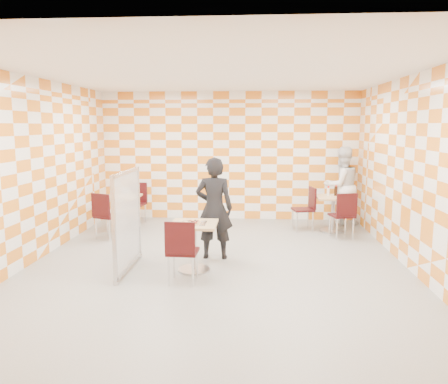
% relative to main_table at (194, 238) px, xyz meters
% --- Properties ---
extents(room_shell, '(7.00, 7.00, 7.00)m').
position_rel_main_table_xyz_m(room_shell, '(0.33, 0.88, 0.99)').
color(room_shell, gray).
rests_on(room_shell, ground).
extents(main_table, '(0.70, 0.70, 0.75)m').
position_rel_main_table_xyz_m(main_table, '(0.00, 0.00, 0.00)').
color(main_table, tan).
rests_on(main_table, ground).
extents(second_table, '(0.70, 0.70, 0.75)m').
position_rel_main_table_xyz_m(second_table, '(2.58, 2.69, 0.00)').
color(second_table, tan).
rests_on(second_table, ground).
extents(empty_table, '(0.70, 0.70, 0.75)m').
position_rel_main_table_xyz_m(empty_table, '(-1.85, 2.47, 0.00)').
color(empty_table, tan).
rests_on(empty_table, ground).
extents(chair_main_front, '(0.43, 0.44, 0.92)m').
position_rel_main_table_xyz_m(chair_main_front, '(-0.09, -0.61, 0.04)').
color(chair_main_front, '#330A0C').
rests_on(chair_main_front, ground).
extents(chair_second_front, '(0.51, 0.52, 0.92)m').
position_rel_main_table_xyz_m(chair_second_front, '(2.68, 2.08, 0.04)').
color(chair_second_front, '#330A0C').
rests_on(chair_second_front, ground).
extents(chair_second_side, '(0.50, 0.49, 0.92)m').
position_rel_main_table_xyz_m(chair_second_side, '(2.05, 2.76, 0.04)').
color(chair_second_side, '#330A0C').
rests_on(chair_second_side, ground).
extents(chair_empty_near, '(0.55, 0.55, 0.92)m').
position_rel_main_table_xyz_m(chair_empty_near, '(-1.98, 1.72, 0.04)').
color(chair_empty_near, '#330A0C').
rests_on(chair_empty_near, ground).
extents(chair_empty_far, '(0.48, 0.49, 0.92)m').
position_rel_main_table_xyz_m(chair_empty_far, '(-1.75, 3.22, 0.04)').
color(chair_empty_far, '#330A0C').
rests_on(chair_empty_far, ground).
extents(partition, '(0.08, 1.38, 1.55)m').
position_rel_main_table_xyz_m(partition, '(-1.01, -0.04, 0.28)').
color(partition, white).
rests_on(partition, ground).
extents(man_dark, '(0.63, 0.42, 1.71)m').
position_rel_main_table_xyz_m(man_dark, '(0.25, 0.68, 0.34)').
color(man_dark, black).
rests_on(man_dark, ground).
extents(man_white, '(1.03, 0.93, 1.75)m').
position_rel_main_table_xyz_m(man_white, '(2.88, 3.39, 0.37)').
color(man_white, white).
rests_on(man_white, ground).
extents(pizza_on_foil, '(0.40, 0.40, 0.04)m').
position_rel_main_table_xyz_m(pizza_on_foil, '(-0.00, -0.02, 0.26)').
color(pizza_on_foil, silver).
rests_on(pizza_on_foil, main_table).
extents(sport_bottle, '(0.06, 0.06, 0.20)m').
position_rel_main_table_xyz_m(sport_bottle, '(2.49, 2.83, 0.33)').
color(sport_bottle, white).
rests_on(sport_bottle, second_table).
extents(soda_bottle, '(0.07, 0.07, 0.23)m').
position_rel_main_table_xyz_m(soda_bottle, '(2.64, 2.78, 0.34)').
color(soda_bottle, black).
rests_on(soda_bottle, second_table).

